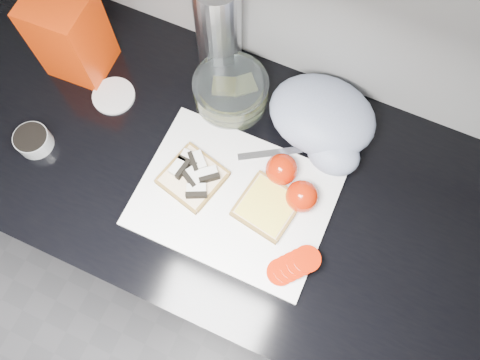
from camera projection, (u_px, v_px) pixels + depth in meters
name	position (u px, v px, depth m)	size (l,w,h in m)	color
base_cabinet	(214.00, 217.00, 1.47)	(3.50, 0.60, 0.86)	black
countertop	(203.00, 163.00, 1.05)	(3.50, 0.64, 0.04)	black
cutting_board	(234.00, 199.00, 0.99)	(0.40, 0.30, 0.01)	white
bread_left	(193.00, 176.00, 0.99)	(0.15, 0.15, 0.04)	beige
bread_right	(267.00, 207.00, 0.97)	(0.14, 0.14, 0.02)	beige
tomato_slices	(294.00, 266.00, 0.93)	(0.11, 0.11, 0.02)	#B61C04
knife	(298.00, 150.00, 1.02)	(0.19, 0.12, 0.01)	#B4B4B8
seed_tub	(33.00, 140.00, 1.02)	(0.08, 0.08, 0.04)	#969B9A
tub_lid	(114.00, 96.00, 1.08)	(0.10, 0.10, 0.01)	silver
glass_bowl	(231.00, 91.00, 1.05)	(0.17, 0.17, 0.07)	silver
bread_bag	(70.00, 35.00, 1.02)	(0.13, 0.12, 0.21)	red
steel_canister	(218.00, 26.00, 1.01)	(0.10, 0.10, 0.24)	#B7B7BC
grocery_bag	(324.00, 121.00, 1.01)	(0.24, 0.22, 0.10)	#A4ADCA
whole_tomatoes	(292.00, 183.00, 0.98)	(0.13, 0.11, 0.07)	#B61C04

